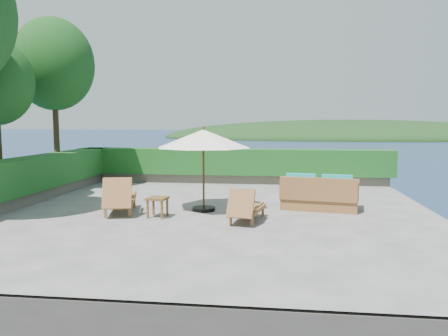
# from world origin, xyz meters

# --- Properties ---
(ground) EXTENTS (12.00, 12.00, 0.00)m
(ground) POSITION_xyz_m (0.00, 0.00, 0.00)
(ground) COLOR gray
(ground) RESTS_ON ground
(foundation) EXTENTS (12.00, 12.00, 3.00)m
(foundation) POSITION_xyz_m (0.00, 0.00, -1.55)
(foundation) COLOR #524A41
(foundation) RESTS_ON ocean
(ocean) EXTENTS (600.00, 600.00, 0.00)m
(ocean) POSITION_xyz_m (0.00, 0.00, -3.00)
(ocean) COLOR #152942
(ocean) RESTS_ON ground
(offshore_island) EXTENTS (126.00, 57.60, 12.60)m
(offshore_island) POSITION_xyz_m (25.00, 140.00, -3.00)
(offshore_island) COLOR black
(offshore_island) RESTS_ON ocean
(planter_wall_far) EXTENTS (12.00, 0.60, 0.36)m
(planter_wall_far) POSITION_xyz_m (0.00, 5.60, 0.18)
(planter_wall_far) COLOR #675F53
(planter_wall_far) RESTS_ON ground
(planter_wall_left) EXTENTS (0.60, 12.00, 0.36)m
(planter_wall_left) POSITION_xyz_m (-5.60, 0.00, 0.18)
(planter_wall_left) COLOR #675F53
(planter_wall_left) RESTS_ON ground
(hedge_far) EXTENTS (12.40, 0.90, 1.00)m
(hedge_far) POSITION_xyz_m (0.00, 5.60, 0.85)
(hedge_far) COLOR #164F1A
(hedge_far) RESTS_ON planter_wall_far
(hedge_left) EXTENTS (0.90, 12.40, 1.00)m
(hedge_left) POSITION_xyz_m (-5.60, 0.00, 0.85)
(hedge_left) COLOR #164F1A
(hedge_left) RESTS_ON planter_wall_left
(tree_far) EXTENTS (2.80, 2.80, 6.03)m
(tree_far) POSITION_xyz_m (-6.00, 3.20, 4.40)
(tree_far) COLOR #402F18
(tree_far) RESTS_ON ground
(patio_umbrella) EXTENTS (2.85, 2.85, 2.30)m
(patio_umbrella) POSITION_xyz_m (-0.17, 0.07, 1.94)
(patio_umbrella) COLOR black
(patio_umbrella) RESTS_ON ground
(lounge_left) EXTENTS (1.12, 1.87, 1.01)m
(lounge_left) POSITION_xyz_m (-2.30, -0.57, 0.42)
(lounge_left) COLOR #955836
(lounge_left) RESTS_ON ground
(lounge_right) EXTENTS (0.88, 1.58, 0.86)m
(lounge_right) POSITION_xyz_m (1.08, -1.15, 0.36)
(lounge_right) COLOR #955836
(lounge_right) RESTS_ON ground
(side_table) EXTENTS (0.53, 0.53, 0.51)m
(side_table) POSITION_xyz_m (-1.19, -0.90, 0.42)
(side_table) COLOR brown
(side_table) RESTS_ON ground
(wicker_loveseat) EXTENTS (2.23, 1.41, 1.02)m
(wicker_loveseat) POSITION_xyz_m (2.98, 0.64, 0.39)
(wicker_loveseat) COLOR #955836
(wicker_loveseat) RESTS_ON ground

